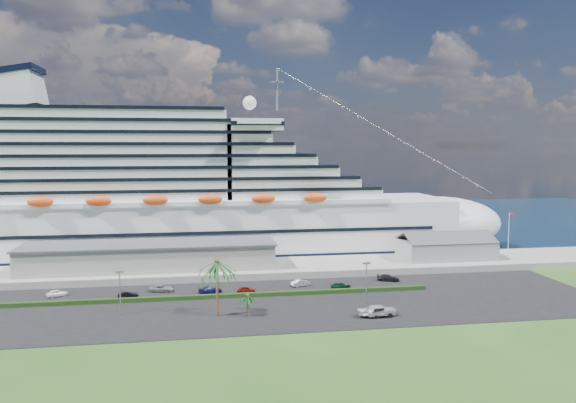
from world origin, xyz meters
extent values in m
plane|color=#274D19|center=(0.00, 0.00, 0.00)|extent=(420.00, 420.00, 0.00)
cube|color=black|center=(0.00, 11.00, 0.06)|extent=(140.00, 38.00, 0.12)
cube|color=gray|center=(0.00, 40.00, 0.90)|extent=(240.00, 20.00, 1.80)
cube|color=#0B1C32|center=(0.00, 130.00, 0.01)|extent=(420.00, 160.00, 0.02)
cube|color=silver|center=(-20.00, 64.00, 8.00)|extent=(160.00, 30.00, 16.00)
ellipsoid|color=silver|center=(60.00, 64.00, 8.00)|extent=(40.00, 30.00, 16.00)
cube|color=black|center=(-20.00, 64.00, 1.20)|extent=(164.00, 30.60, 2.40)
cube|color=silver|center=(-32.00, 64.00, 29.60)|extent=(128.00, 26.00, 24.80)
cube|color=silver|center=(2.80, 64.00, 37.40)|extent=(14.00, 38.00, 3.20)
cube|color=silver|center=(-60.00, 64.00, 47.00)|extent=(11.58, 14.00, 11.58)
cylinder|color=gray|center=(10.00, 64.00, 48.00)|extent=(0.70, 0.70, 12.00)
ellipsoid|color=#EC4A16|center=(-24.00, 48.20, 17.80)|extent=(90.00, 2.40, 2.60)
ellipsoid|color=#EC4A16|center=(-24.00, 79.80, 17.80)|extent=(90.00, 2.40, 2.60)
cube|color=black|center=(-20.00, 64.00, 8.80)|extent=(144.00, 30.40, 0.90)
cube|color=gray|center=(-25.00, 40.00, 4.80)|extent=(60.00, 14.00, 6.00)
cube|color=#4C4C54|center=(-25.00, 40.00, 7.90)|extent=(61.00, 15.00, 0.40)
cube|color=gray|center=(52.00, 40.00, 4.20)|extent=(24.00, 12.00, 4.80)
cube|color=#4C4C54|center=(52.00, 37.00, 7.80)|extent=(24.00, 6.31, 2.74)
cube|color=#4C4C54|center=(52.00, 43.00, 7.80)|extent=(24.00, 6.31, 2.74)
cylinder|color=silver|center=(70.00, 40.00, 7.80)|extent=(0.16, 0.16, 12.00)
cube|color=red|center=(70.50, 40.00, 13.40)|extent=(1.00, 0.04, 0.70)
cube|color=black|center=(-8.00, 16.00, 0.57)|extent=(88.00, 1.10, 0.90)
cylinder|color=gray|center=(-28.00, 8.00, 4.12)|extent=(0.24, 0.24, 8.00)
cube|color=gray|center=(-28.00, 8.00, 8.22)|extent=(1.60, 0.35, 0.35)
cylinder|color=gray|center=(20.00, 8.00, 4.12)|extent=(0.24, 0.24, 8.00)
cube|color=gray|center=(20.00, 8.00, 8.22)|extent=(1.60, 0.35, 0.35)
cylinder|color=#47301E|center=(-10.00, 4.00, 5.25)|extent=(0.54, 0.54, 10.50)
sphere|color=#47301E|center=(-10.00, 4.00, 10.50)|extent=(0.98, 0.98, 0.98)
cylinder|color=#47301E|center=(-4.50, 2.50, 2.10)|extent=(0.35, 0.35, 4.20)
sphere|color=#47301E|center=(-4.50, 2.50, 4.20)|extent=(0.73, 0.73, 0.73)
imported|color=white|center=(-42.81, 22.93, 0.85)|extent=(4.61, 3.34, 1.46)
imported|color=black|center=(-27.92, 19.23, 0.81)|extent=(4.31, 1.88, 1.38)
imported|color=#999DA2|center=(-21.44, 23.51, 0.83)|extent=(5.47, 3.26, 1.42)
imported|color=#18164D|center=(-10.94, 20.28, 0.87)|extent=(5.56, 4.00, 1.49)
imported|color=maroon|center=(-3.29, 19.59, 0.81)|extent=(4.06, 1.71, 1.37)
imported|color=#9B9BA1|center=(9.44, 23.13, 0.87)|extent=(4.84, 3.08, 1.51)
imported|color=#0D361F|center=(17.93, 20.01, 0.75)|extent=(4.98, 3.54, 1.26)
imported|color=black|center=(30.58, 24.81, 0.87)|extent=(5.61, 3.95, 1.51)
cylinder|color=black|center=(17.95, -2.40, 0.52)|extent=(0.82, 0.38, 0.80)
cylinder|color=black|center=(17.95, -0.51, 0.52)|extent=(0.82, 0.38, 0.80)
cylinder|color=black|center=(21.44, -2.40, 0.52)|extent=(0.82, 0.38, 0.80)
cylinder|color=black|center=(21.44, -0.51, 0.52)|extent=(0.82, 0.38, 0.80)
cube|color=#B4B8BC|center=(19.85, -1.46, 0.87)|extent=(5.58, 2.64, 0.70)
cube|color=#B4B8BC|center=(21.29, -1.46, 1.26)|extent=(2.61, 2.22, 0.55)
cube|color=#B4B8BC|center=(19.15, -1.46, 1.56)|extent=(2.41, 2.15, 0.95)
cube|color=black|center=(19.15, -1.46, 1.66)|extent=(2.22, 2.17, 0.55)
cube|color=#B4B8BC|center=(17.56, -1.46, 1.07)|extent=(1.12, 1.99, 0.35)
cube|color=gray|center=(18.17, -1.65, 0.72)|extent=(5.22, 2.50, 0.13)
cylinder|color=gray|center=(15.87, -1.65, 0.72)|extent=(2.39, 0.40, 0.09)
cylinder|color=black|center=(18.60, -2.64, 0.47)|extent=(0.72, 0.33, 0.70)
cylinder|color=black|center=(18.60, -0.67, 0.47)|extent=(0.72, 0.33, 0.70)
imported|color=white|center=(18.17, -1.65, 1.36)|extent=(6.00, 4.64, 1.15)
camera|label=1|loc=(-13.56, -98.83, 31.71)|focal=35.00mm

